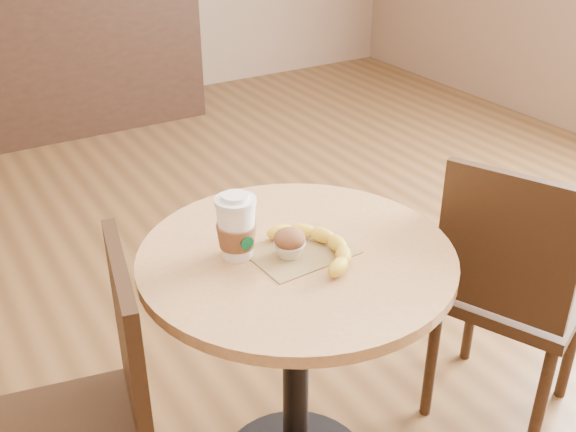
# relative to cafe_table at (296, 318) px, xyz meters

# --- Properties ---
(cafe_table) EXTENTS (0.77, 0.77, 0.75)m
(cafe_table) POSITION_rel_cafe_table_xyz_m (0.00, 0.00, 0.00)
(cafe_table) COLOR black
(cafe_table) RESTS_ON ground
(chair_left) EXTENTS (0.46, 0.46, 0.89)m
(chair_left) POSITION_rel_cafe_table_xyz_m (-0.55, -0.01, -0.07)
(chair_left) COLOR #321F11
(chair_left) RESTS_ON ground
(chair_right) EXTENTS (0.52, 0.52, 0.89)m
(chair_right) POSITION_rel_cafe_table_xyz_m (0.65, -0.13, -0.07)
(chair_right) COLOR #321F11
(chair_right) RESTS_ON ground
(service_counter) EXTENTS (2.30, 0.65, 1.04)m
(service_counter) POSITION_rel_cafe_table_xyz_m (-0.02, 3.22, -0.03)
(service_counter) COLOR black
(service_counter) RESTS_ON ground
(kraft_bag) EXTENTS (0.25, 0.19, 0.00)m
(kraft_bag) POSITION_rel_cafe_table_xyz_m (0.01, -0.00, 0.20)
(kraft_bag) COLOR olive
(kraft_bag) RESTS_ON cafe_table
(coffee_cup) EXTENTS (0.10, 0.10, 0.16)m
(coffee_cup) POSITION_rel_cafe_table_xyz_m (-0.13, 0.06, 0.27)
(coffee_cup) COLOR white
(coffee_cup) RESTS_ON cafe_table
(muffin) EXTENTS (0.08, 0.08, 0.07)m
(muffin) POSITION_rel_cafe_table_xyz_m (-0.02, -0.01, 0.23)
(muffin) COLOR silver
(muffin) RESTS_ON kraft_bag
(banana) EXTENTS (0.17, 0.28, 0.04)m
(banana) POSITION_rel_cafe_table_xyz_m (0.04, -0.03, 0.22)
(banana) COLOR yellow
(banana) RESTS_ON kraft_bag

